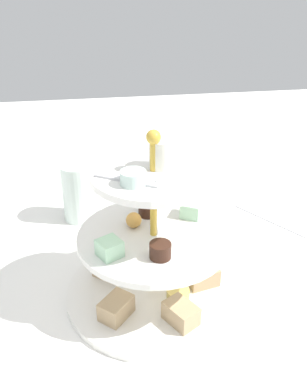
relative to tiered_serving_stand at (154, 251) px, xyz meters
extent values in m
plane|color=white|center=(0.00, 0.00, -0.08)|extent=(2.40, 2.40, 0.00)
cylinder|color=white|center=(0.00, 0.00, -0.08)|extent=(0.28, 0.28, 0.01)
cylinder|color=white|center=(0.00, 0.00, 0.03)|extent=(0.23, 0.23, 0.01)
cylinder|color=white|center=(0.00, 0.00, 0.13)|extent=(0.18, 0.18, 0.01)
cylinder|color=gold|center=(0.00, 0.00, 0.05)|extent=(0.01, 0.01, 0.27)
sphere|color=gold|center=(0.00, 0.00, 0.18)|extent=(0.02, 0.02, 0.02)
cube|color=tan|center=(-0.07, 0.04, -0.06)|extent=(0.06, 0.06, 0.03)
cube|color=tan|center=(-0.06, -0.05, -0.06)|extent=(0.06, 0.06, 0.03)
cube|color=tan|center=(0.03, -0.08, -0.06)|extent=(0.05, 0.06, 0.03)
cube|color=tan|center=(0.08, 0.00, -0.06)|extent=(0.05, 0.04, 0.03)
cube|color=tan|center=(0.02, 0.08, -0.06)|extent=(0.05, 0.06, 0.03)
cylinder|color=#E5C660|center=(0.03, -0.02, -0.07)|extent=(0.04, 0.04, 0.01)
cylinder|color=#381E14|center=(0.00, -0.06, 0.04)|extent=(0.03, 0.03, 0.02)
cylinder|color=#381E14|center=(0.00, 0.06, 0.04)|extent=(0.03, 0.03, 0.02)
cube|color=#B2E5BC|center=(0.07, 0.04, 0.04)|extent=(0.04, 0.04, 0.02)
cube|color=#B2E5BC|center=(-0.07, -0.04, 0.04)|extent=(0.04, 0.04, 0.02)
sphere|color=gold|center=(-0.03, 0.02, 0.04)|extent=(0.02, 0.02, 0.02)
cylinder|color=silver|center=(-0.03, -0.04, 0.14)|extent=(0.03, 0.03, 0.02)
cylinder|color=silver|center=(0.03, 0.04, 0.14)|extent=(0.03, 0.03, 0.02)
cylinder|color=white|center=(0.01, 0.01, 0.15)|extent=(0.04, 0.04, 0.04)
cube|color=silver|center=(-0.04, -0.03, 0.14)|extent=(0.08, 0.06, 0.00)
cube|color=silver|center=(0.04, -0.03, 0.14)|extent=(0.09, 0.04, 0.00)
cylinder|color=silver|center=(-0.11, 0.26, -0.02)|extent=(0.07, 0.07, 0.12)
cube|color=silver|center=(0.28, 0.18, -0.08)|extent=(0.11, 0.15, 0.00)
camera|label=1|loc=(-0.08, -0.51, 0.37)|focal=38.91mm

